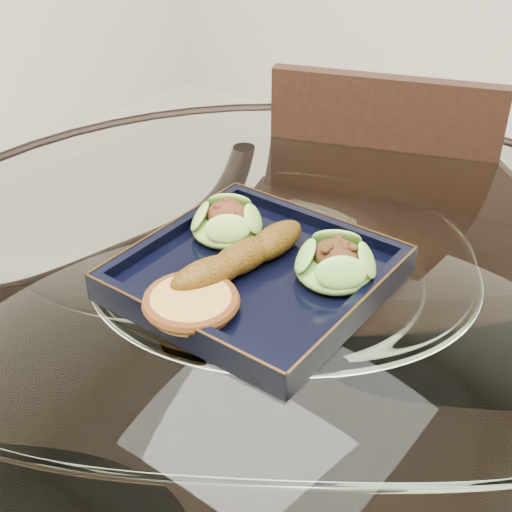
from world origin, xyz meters
The scene contains 7 objects.
dining_table centered at (0.00, 0.00, 0.60)m, with size 1.13×1.13×0.77m.
dining_chair centered at (-0.06, 0.31, 0.49)m, with size 0.49×0.49×0.88m.
navy_plate centered at (-0.03, -0.01, 0.77)m, with size 0.27×0.27×0.02m, color black.
lettuce_wrap_left centered at (-0.11, 0.03, 0.80)m, with size 0.09×0.09×0.03m, color #64A22F.
lettuce_wrap_right centered at (0.05, 0.03, 0.80)m, with size 0.09×0.09×0.03m, color #50912A.
roasted_plantain centered at (-0.05, -0.02, 0.80)m, with size 0.18×0.04×0.03m, color #68410A.
crumb_patty centered at (-0.04, -0.11, 0.79)m, with size 0.09×0.09×0.02m, color #BA863E.
Camera 1 is at (0.38, -0.54, 1.25)m, focal length 50.00 mm.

